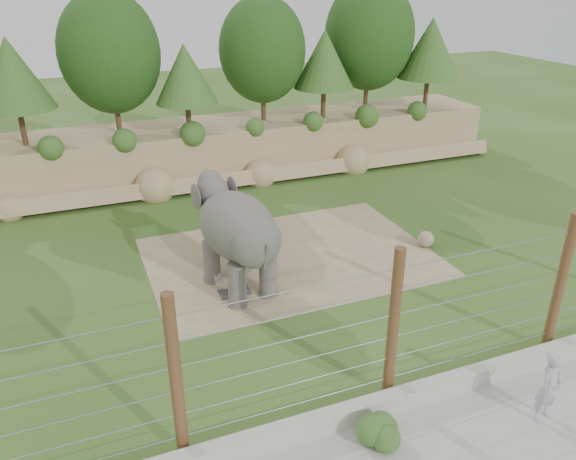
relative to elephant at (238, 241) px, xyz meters
name	(u,v)px	position (x,y,z in m)	size (l,w,h in m)	color
ground	(312,302)	(1.82, -1.64, -1.69)	(90.00, 90.00, 0.00)	#335B1B
back_embankment	(216,95)	(2.41, 11.04, 2.27)	(30.00, 5.52, 8.77)	tan
dirt_patch	(291,257)	(2.32, 1.36, -1.68)	(10.00, 7.00, 0.02)	#8E845A
drain_grate	(234,292)	(-0.26, -0.25, -1.66)	(1.00, 0.60, 0.03)	#262628
elephant	(238,241)	(0.00, 0.00, 0.00)	(1.79, 4.18, 3.38)	#55524D
stone_ball	(426,239)	(7.29, 0.26, -1.37)	(0.60, 0.60, 0.60)	gray
retaining_wall	(399,399)	(1.82, -6.64, -1.44)	(26.00, 0.35, 0.50)	#ABAAA0
barrier_fence	(393,326)	(1.82, -6.14, 0.31)	(20.26, 0.26, 4.00)	#51321B
walkway_shrub	(379,431)	(0.82, -7.44, -1.32)	(0.73, 0.73, 0.73)	#316126
zookeeper	(549,387)	(4.74, -8.17, -0.78)	(0.66, 0.43, 1.80)	#B4B8BE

